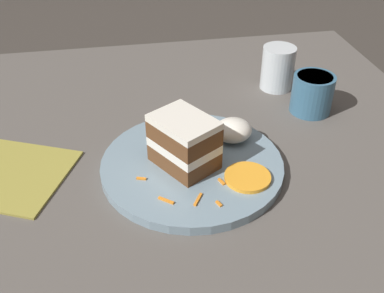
{
  "coord_description": "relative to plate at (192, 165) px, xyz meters",
  "views": [
    {
      "loc": [
        0.09,
        0.62,
        0.5
      ],
      "look_at": [
        -0.01,
        0.05,
        0.08
      ],
      "focal_mm": 42.0,
      "sensor_mm": 36.0,
      "label": 1
    }
  ],
  "objects": [
    {
      "name": "cake_slice",
      "position": [
        0.02,
        0.0,
        0.05
      ],
      "size": [
        0.12,
        0.12,
        0.09
      ],
      "rotation": [
        0.0,
        0.0,
        3.7
      ],
      "color": "brown",
      "rests_on": "plate"
    },
    {
      "name": "dining_table",
      "position": [
        0.01,
        -0.05,
        -0.03
      ],
      "size": [
        1.02,
        0.97,
        0.04
      ],
      "primitive_type": "cube",
      "color": "#56514C",
      "rests_on": "ground"
    },
    {
      "name": "menu_card",
      "position": [
        0.31,
        -0.04,
        -0.01
      ],
      "size": [
        0.26,
        0.24,
        0.0
      ],
      "primitive_type": "cube",
      "rotation": [
        0.0,
        0.0,
        1.16
      ],
      "color": "#9E933D",
      "rests_on": "dining_table"
    },
    {
      "name": "ground_plane",
      "position": [
        0.01,
        -0.05,
        -0.05
      ],
      "size": [
        6.0,
        6.0,
        0.0
      ],
      "primitive_type": "plane",
      "color": "#38332D",
      "rests_on": "ground"
    },
    {
      "name": "drinking_glass",
      "position": [
        -0.23,
        -0.25,
        0.03
      ],
      "size": [
        0.07,
        0.07,
        0.09
      ],
      "color": "silver",
      "rests_on": "dining_table"
    },
    {
      "name": "orange_garnish",
      "position": [
        -0.08,
        0.06,
        0.01
      ],
      "size": [
        0.07,
        0.07,
        0.01
      ],
      "primitive_type": "cylinder",
      "color": "orange",
      "rests_on": "plate"
    },
    {
      "name": "plate",
      "position": [
        0.0,
        0.0,
        0.0
      ],
      "size": [
        0.3,
        0.3,
        0.02
      ],
      "primitive_type": "cylinder",
      "color": "gray",
      "rests_on": "dining_table"
    },
    {
      "name": "carrot_shreds_scatter",
      "position": [
        0.01,
        0.02,
        0.01
      ],
      "size": [
        0.15,
        0.21,
        0.0
      ],
      "color": "orange",
      "rests_on": "plate"
    },
    {
      "name": "coffee_mug",
      "position": [
        -0.26,
        -0.14,
        0.03
      ],
      "size": [
        0.08,
        0.08,
        0.08
      ],
      "color": "#386684",
      "rests_on": "dining_table"
    },
    {
      "name": "cream_dollop",
      "position": [
        -0.08,
        -0.05,
        0.03
      ],
      "size": [
        0.07,
        0.06,
        0.04
      ],
      "primitive_type": "ellipsoid",
      "color": "white",
      "rests_on": "plate"
    }
  ]
}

